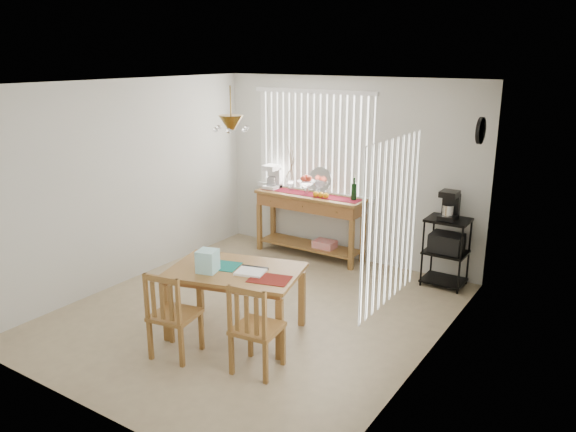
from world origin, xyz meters
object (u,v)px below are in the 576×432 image
Objects in this scene: sideboard at (310,210)px; chair_right at (255,329)px; dining_table at (235,277)px; wire_cart at (446,246)px; cart_items at (450,206)px; chair_left at (172,315)px.

sideboard reaches higher than chair_right.
wire_cart is at bearing 59.75° from dining_table.
sideboard is 2.05m from cart_items.
wire_cart is at bearing -90.00° from cart_items.
sideboard is 1.86× the size of wire_cart.
sideboard is 3.25m from chair_right.
dining_table is at bearing -77.12° from sideboard.
sideboard is at bearing -179.64° from cart_items.
cart_items is 0.41× the size of chair_right.
sideboard is 2.55m from dining_table.
chair_right reaches higher than wire_cart.
sideboard is at bearing 102.88° from dining_table.
cart_items is 2.92m from dining_table.
wire_cart is 0.53m from cart_items.
chair_right is (1.20, -3.00, -0.26)m from sideboard.
cart_items is (-0.00, 0.01, 0.53)m from wire_cart.
cart_items is at bearing 62.79° from chair_left.
wire_cart is at bearing 0.10° from sideboard.
cart_items is 0.24× the size of dining_table.
cart_items is at bearing 0.36° from sideboard.
cart_items is at bearing 90.00° from wire_cart.
cart_items is 3.19m from chair_right.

